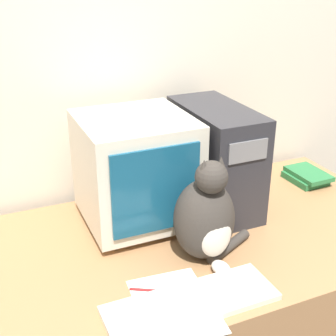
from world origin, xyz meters
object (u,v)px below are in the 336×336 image
(computer_tower, at_px, (215,158))
(keyboard, at_px, (191,303))
(pen, at_px, (157,291))
(book_stack, at_px, (307,176))
(crt_monitor, at_px, (136,170))
(cat, at_px, (206,218))

(computer_tower, relative_size, keyboard, 0.88)
(pen, bearing_deg, keyboard, -53.84)
(computer_tower, bearing_deg, book_stack, 2.99)
(computer_tower, distance_m, keyboard, 0.63)
(computer_tower, relative_size, book_stack, 2.26)
(crt_monitor, height_order, keyboard, crt_monitor)
(keyboard, bearing_deg, crt_monitor, 87.28)
(cat, relative_size, pen, 2.51)
(keyboard, bearing_deg, computer_tower, 55.54)
(keyboard, xyz_separation_m, cat, (0.15, 0.20, 0.14))
(keyboard, distance_m, pen, 0.11)
(cat, bearing_deg, keyboard, -129.84)
(pen, bearing_deg, crt_monitor, 77.39)
(cat, relative_size, book_stack, 1.86)
(pen, bearing_deg, computer_tower, 44.69)
(pen, bearing_deg, cat, 26.08)
(keyboard, height_order, cat, cat)
(crt_monitor, height_order, book_stack, crt_monitor)
(crt_monitor, height_order, cat, crt_monitor)
(keyboard, relative_size, book_stack, 2.58)
(book_stack, bearing_deg, computer_tower, -177.01)
(crt_monitor, height_order, computer_tower, same)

